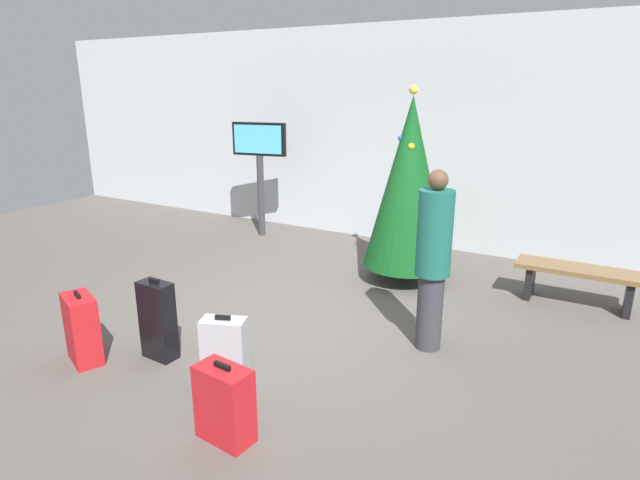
% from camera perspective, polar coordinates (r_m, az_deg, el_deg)
% --- Properties ---
extents(ground_plane, '(16.00, 16.00, 0.00)m').
position_cam_1_polar(ground_plane, '(6.12, -3.12, -8.37)').
color(ground_plane, '#514C47').
extents(back_wall, '(16.00, 0.20, 3.53)m').
position_cam_1_polar(back_wall, '(8.80, 9.69, 11.05)').
color(back_wall, '#B7BCC1').
rests_on(back_wall, ground_plane).
extents(holiday_tree, '(1.15, 1.15, 2.59)m').
position_cam_1_polar(holiday_tree, '(6.95, 9.72, 6.13)').
color(holiday_tree, '#4C3319').
rests_on(holiday_tree, ground_plane).
extents(flight_info_kiosk, '(0.97, 0.26, 1.97)m').
position_cam_1_polar(flight_info_kiosk, '(9.14, -6.62, 9.06)').
color(flight_info_kiosk, '#333338').
rests_on(flight_info_kiosk, ground_plane).
extents(waiting_bench, '(1.45, 0.44, 0.48)m').
position_cam_1_polar(waiting_bench, '(7.03, 26.46, -3.66)').
color(waiting_bench, brown).
rests_on(waiting_bench, ground_plane).
extents(traveller_0, '(0.48, 0.48, 1.83)m').
position_cam_1_polar(traveller_0, '(5.20, 12.25, -1.87)').
color(traveller_0, '#333338').
rests_on(traveller_0, ground_plane).
extents(suitcase_0, '(0.44, 0.33, 0.68)m').
position_cam_1_polar(suitcase_0, '(4.76, -10.36, -12.04)').
color(suitcase_0, '#9EA0A5').
rests_on(suitcase_0, ground_plane).
extents(suitcase_1, '(0.45, 0.28, 0.64)m').
position_cam_1_polar(suitcase_1, '(4.13, -10.39, -17.20)').
color(suitcase_1, '#B2191E').
rests_on(suitcase_1, ground_plane).
extents(suitcase_2, '(0.35, 0.20, 0.82)m').
position_cam_1_polar(suitcase_2, '(5.35, -17.30, -8.38)').
color(suitcase_2, black).
rests_on(suitcase_2, ground_plane).
extents(suitcase_3, '(0.50, 0.39, 0.71)m').
position_cam_1_polar(suitcase_3, '(5.57, -24.56, -8.82)').
color(suitcase_3, '#B2191E').
rests_on(suitcase_3, ground_plane).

